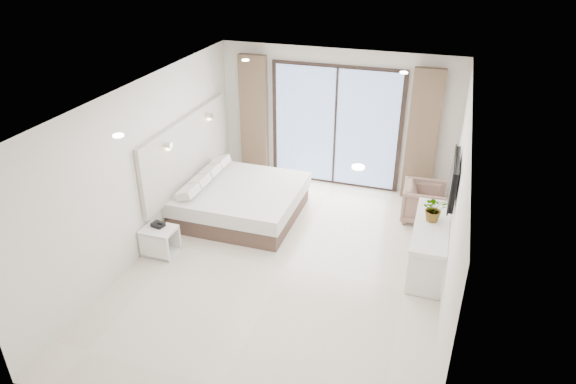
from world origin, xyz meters
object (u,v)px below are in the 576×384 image
bed (240,200)px  console_desk (430,236)px  armchair (424,201)px  nightstand (160,241)px

bed → console_desk: (3.32, -0.60, 0.26)m
armchair → console_desk: bearing=-175.2°
bed → nightstand: bed is taller
nightstand → console_desk: bearing=13.6°
bed → armchair: bearing=15.6°
console_desk → armchair: bearing=97.4°
armchair → bed: bearing=103.0°
nightstand → console_desk: size_ratio=0.32×
bed → armchair: size_ratio=2.78×
bed → nightstand: bearing=-115.7°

